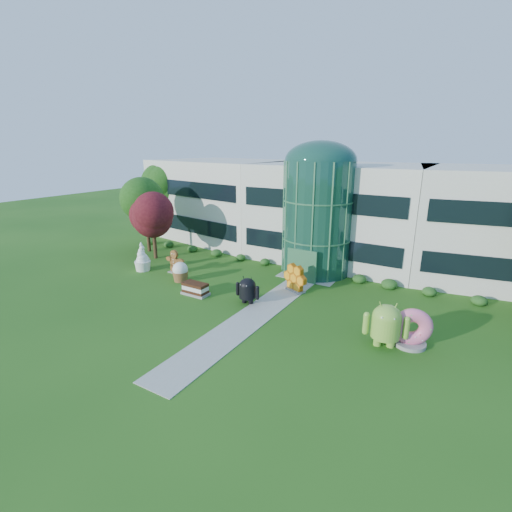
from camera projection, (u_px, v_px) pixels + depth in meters
The scene contains 14 objects.
ground at pixel (243, 324), 23.91m from camera, with size 140.00×140.00×0.00m, color #215114.
building at pixel (340, 211), 37.32m from camera, with size 46.00×15.00×9.30m, color beige, non-canonical shape.
atrium at pixel (318, 218), 32.33m from camera, with size 6.00×6.00×9.80m, color #194738.
walkway at pixel (259, 312), 25.54m from camera, with size 2.40×20.00×0.04m, color #9E9E93.
tree_red at pixel (154, 229), 36.86m from camera, with size 4.00×4.00×6.00m, color #3F0C14, non-canonical shape.
trees_backdrop at pixel (321, 224), 33.35m from camera, with size 52.00×8.00×8.40m, color #1C4711, non-canonical shape.
android_green at pixel (386, 322), 20.86m from camera, with size 2.62×1.74×2.97m, color #7FB63A, non-canonical shape.
android_black at pixel (247, 289), 26.68m from camera, with size 1.98×1.32×2.24m, color black, non-canonical shape.
donut at pixel (412, 327), 21.03m from camera, with size 2.25×1.08×2.34m, color #EB5993, non-canonical shape.
gingerbread at pixel (175, 261), 33.19m from camera, with size 2.30×0.88×2.12m, color brown, non-canonical shape.
ice_cream_sandwich at pixel (195, 289), 28.41m from camera, with size 2.15×1.07×0.96m, color black, non-canonical shape.
honeycomb at pixel (295, 279), 29.01m from camera, with size 2.51×0.90×1.97m, color #FF9E19, non-canonical shape.
froyo at pixel (142, 256), 33.66m from camera, with size 1.55×1.55×2.66m, color white, non-canonical shape.
cupcake at pixel (180, 272), 31.14m from camera, with size 1.40×1.40×1.68m, color white, non-canonical shape.
Camera 1 is at (11.87, -18.10, 11.09)m, focal length 26.00 mm.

